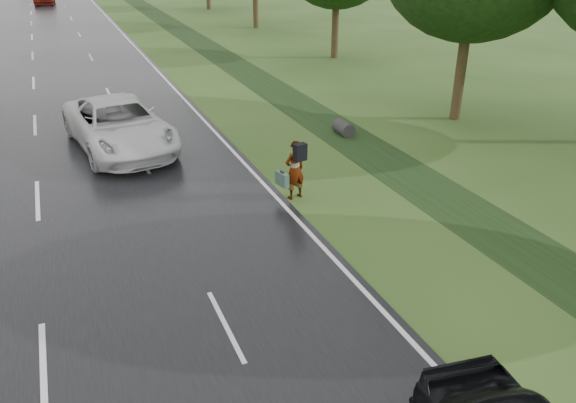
# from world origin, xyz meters

# --- Properties ---
(ground) EXTENTS (220.00, 220.00, 0.00)m
(ground) POSITION_xyz_m (0.00, 0.00, 0.00)
(ground) COLOR #2D4A1A
(ground) RESTS_ON ground
(road) EXTENTS (14.00, 180.00, 0.04)m
(road) POSITION_xyz_m (0.00, 45.00, 0.02)
(road) COLOR black
(road) RESTS_ON ground
(edge_stripe_east) EXTENTS (0.12, 180.00, 0.01)m
(edge_stripe_east) POSITION_xyz_m (6.75, 45.00, 0.04)
(edge_stripe_east) COLOR silver
(edge_stripe_east) RESTS_ON road
(center_line) EXTENTS (0.12, 180.00, 0.01)m
(center_line) POSITION_xyz_m (0.00, 45.00, 0.04)
(center_line) COLOR silver
(center_line) RESTS_ON road
(drainage_ditch) EXTENTS (2.20, 120.00, 0.56)m
(drainage_ditch) POSITION_xyz_m (11.50, 18.71, 0.04)
(drainage_ditch) COLOR black
(drainage_ditch) RESTS_ON ground
(pedestrian) EXTENTS (0.92, 0.70, 1.84)m
(pedestrian) POSITION_xyz_m (7.28, 5.20, 0.95)
(pedestrian) COLOR #A5998C
(pedestrian) RESTS_ON ground
(white_pickup) EXTENTS (3.89, 6.90, 1.82)m
(white_pickup) POSITION_xyz_m (3.00, 11.64, 0.95)
(white_pickup) COLOR silver
(white_pickup) RESTS_ON road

